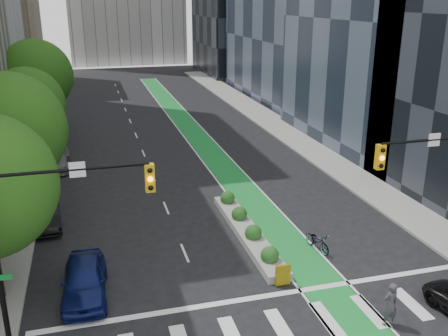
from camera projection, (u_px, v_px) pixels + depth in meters
ground at (272, 313)px, 20.75m from camera, size 160.00×160.00×0.00m
sidewalk_left at (27, 158)px, 40.57m from camera, size 3.60×90.00×0.15m
sidewalk_right at (296, 137)px, 46.49m from camera, size 3.60×90.00×0.15m
bike_lane_paint at (193, 131)px, 48.87m from camera, size 2.20×70.00×0.01m
tree_mid at (7, 131)px, 27.13m from camera, size 6.40×6.40×8.78m
tree_midfar at (27, 106)px, 36.46m from camera, size 5.60×5.60×7.76m
tree_far at (36, 76)px, 45.34m from camera, size 6.60×6.60×9.00m
signal_left at (38, 228)px, 17.44m from camera, size 6.14×0.51×7.20m
median_planter at (247, 229)px, 27.35m from camera, size 1.20×10.26×1.10m
bicycle at (318, 241)px, 25.74m from camera, size 1.01×2.01×1.01m
cyclist at (390, 304)px, 19.67m from camera, size 0.74×0.53×1.89m
parked_car_left_near at (84, 280)px, 21.66m from camera, size 2.06×4.72×1.58m
parked_car_left_mid at (46, 213)px, 28.49m from camera, size 1.89×4.56×1.47m
parked_car_left_far at (54, 158)px, 38.27m from camera, size 2.26×5.43×1.57m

